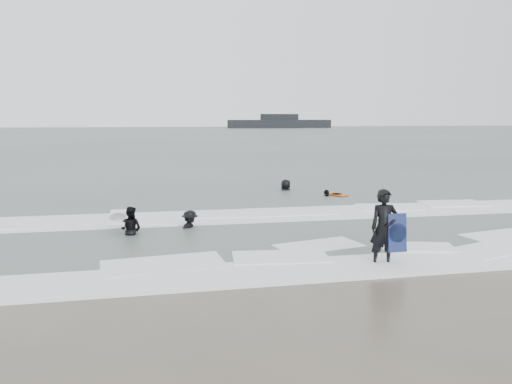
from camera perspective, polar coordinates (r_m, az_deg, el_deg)
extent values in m
plane|color=brown|center=(12.73, 4.23, -8.26)|extent=(320.00, 320.00, 0.00)
plane|color=#47544C|center=(91.88, -8.78, 6.31)|extent=(320.00, 320.00, 0.00)
imported|color=black|center=(13.05, 14.27, -8.09)|extent=(0.74, 0.52, 1.94)
imported|color=black|center=(16.13, -14.10, -4.86)|extent=(0.89, 0.82, 1.48)
imported|color=black|center=(16.64, -7.55, -4.26)|extent=(1.05, 1.09, 1.49)
imported|color=black|center=(23.16, 8.10, -0.61)|extent=(0.93, 0.82, 1.51)
imported|color=black|center=(24.84, 3.42, 0.09)|extent=(1.00, 0.86, 1.74)
cube|color=white|center=(12.16, 4.97, -8.91)|extent=(30.03, 2.32, 0.07)
cube|color=white|center=(18.40, -0.58, -2.79)|extent=(30.00, 2.60, 0.09)
cube|color=black|center=(155.19, 2.68, 7.79)|extent=(31.54, 5.63, 2.48)
cube|color=black|center=(155.17, 2.69, 8.58)|extent=(11.26, 3.38, 1.80)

